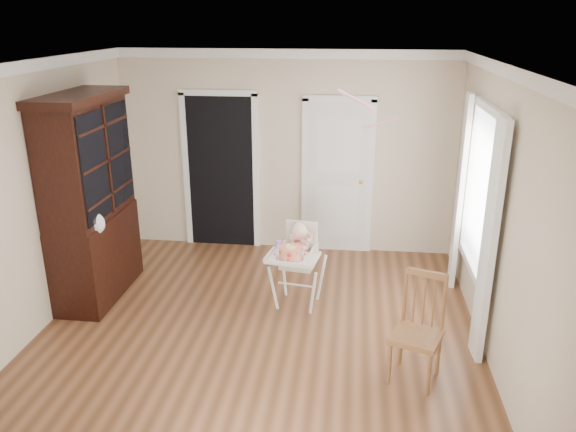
# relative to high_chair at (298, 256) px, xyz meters

# --- Properties ---
(floor) EXTENTS (5.00, 5.00, 0.00)m
(floor) POSITION_rel_high_chair_xyz_m (-0.34, -0.82, -0.60)
(floor) COLOR #52321C
(floor) RESTS_ON ground
(ceiling) EXTENTS (5.00, 5.00, 0.00)m
(ceiling) POSITION_rel_high_chair_xyz_m (-0.34, -0.82, 2.10)
(ceiling) COLOR white
(ceiling) RESTS_ON wall_back
(wall_back) EXTENTS (4.50, 0.00, 4.50)m
(wall_back) POSITION_rel_high_chair_xyz_m (-0.34, 1.68, 0.75)
(wall_back) COLOR beige
(wall_back) RESTS_ON floor
(wall_left) EXTENTS (0.00, 5.00, 5.00)m
(wall_left) POSITION_rel_high_chair_xyz_m (-2.59, -0.82, 0.75)
(wall_left) COLOR beige
(wall_left) RESTS_ON floor
(wall_right) EXTENTS (0.00, 5.00, 5.00)m
(wall_right) POSITION_rel_high_chair_xyz_m (1.91, -0.82, 0.75)
(wall_right) COLOR beige
(wall_right) RESTS_ON floor
(crown_molding) EXTENTS (4.50, 5.00, 0.12)m
(crown_molding) POSITION_rel_high_chair_xyz_m (-0.34, -0.82, 2.04)
(crown_molding) COLOR white
(crown_molding) RESTS_ON ceiling
(doorway) EXTENTS (1.06, 0.05, 2.22)m
(doorway) POSITION_rel_high_chair_xyz_m (-1.24, 1.66, 0.51)
(doorway) COLOR black
(doorway) RESTS_ON wall_back
(closet_door) EXTENTS (0.96, 0.09, 2.13)m
(closet_door) POSITION_rel_high_chair_xyz_m (0.36, 1.65, 0.43)
(closet_door) COLOR white
(closet_door) RESTS_ON wall_back
(window_right) EXTENTS (0.13, 1.84, 2.30)m
(window_right) POSITION_rel_high_chair_xyz_m (1.84, -0.02, 0.69)
(window_right) COLOR white
(window_right) RESTS_ON wall_right
(high_chair) EXTENTS (0.64, 0.76, 0.97)m
(high_chair) POSITION_rel_high_chair_xyz_m (0.00, 0.00, 0.00)
(high_chair) COLOR white
(high_chair) RESTS_ON floor
(baby) EXTENTS (0.28, 0.23, 0.45)m
(baby) POSITION_rel_high_chair_xyz_m (0.01, 0.02, 0.15)
(baby) COLOR beige
(baby) RESTS_ON high_chair
(cake) EXTENTS (0.29, 0.29, 0.14)m
(cake) POSITION_rel_high_chair_xyz_m (-0.06, -0.25, 0.14)
(cake) COLOR silver
(cake) RESTS_ON high_chair
(sippy_cup) EXTENTS (0.07, 0.07, 0.16)m
(sippy_cup) POSITION_rel_high_chair_xyz_m (-0.20, -0.08, 0.14)
(sippy_cup) COLOR pink
(sippy_cup) RESTS_ON high_chair
(china_cabinet) EXTENTS (0.62, 1.38, 2.33)m
(china_cabinet) POSITION_rel_high_chair_xyz_m (-2.33, -0.01, 0.57)
(china_cabinet) COLOR black
(china_cabinet) RESTS_ON floor
(dining_chair) EXTENTS (0.52, 0.52, 1.00)m
(dining_chair) POSITION_rel_high_chair_xyz_m (1.19, -1.23, -0.13)
(dining_chair) COLOR brown
(dining_chair) RESTS_ON floor
(streamer) EXTENTS (0.37, 0.36, 0.15)m
(streamer) POSITION_rel_high_chair_xyz_m (0.55, -0.00, 1.72)
(streamer) COLOR pink
(streamer) RESTS_ON ceiling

